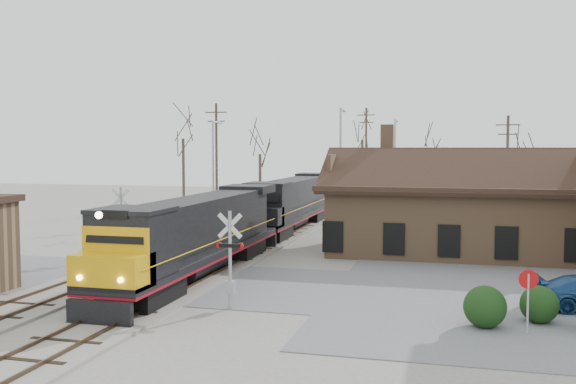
# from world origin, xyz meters

# --- Properties ---
(ground) EXTENTS (140.00, 140.00, 0.00)m
(ground) POSITION_xyz_m (0.00, 0.00, 0.00)
(ground) COLOR #9A958B
(ground) RESTS_ON ground
(road) EXTENTS (60.00, 9.00, 0.03)m
(road) POSITION_xyz_m (0.00, 0.00, 0.01)
(road) COLOR #5D5D62
(road) RESTS_ON ground
(track_main) EXTENTS (3.40, 90.00, 0.24)m
(track_main) POSITION_xyz_m (0.00, 15.00, 0.07)
(track_main) COLOR #9A958B
(track_main) RESTS_ON ground
(track_siding) EXTENTS (3.40, 90.00, 0.24)m
(track_siding) POSITION_xyz_m (-4.50, 15.00, 0.07)
(track_siding) COLOR #9A958B
(track_siding) RESTS_ON ground
(depot) EXTENTS (15.20, 9.31, 7.90)m
(depot) POSITION_xyz_m (11.99, 12.00, 2.41)
(depot) COLOR #936D4C
(depot) RESTS_ON ground
(locomotive_lead) EXTENTS (2.77, 18.56, 4.12)m
(locomotive_lead) POSITION_xyz_m (0.00, 0.75, 2.16)
(locomotive_lead) COLOR black
(locomotive_lead) RESTS_ON ground
(locomotive_trailing) EXTENTS (2.77, 18.56, 3.90)m
(locomotive_trailing) POSITION_xyz_m (0.00, 19.58, 2.16)
(locomotive_trailing) COLOR black
(locomotive_trailing) RESTS_ON ground
(crossbuck_near) EXTENTS (1.12, 0.29, 3.93)m
(crossbuck_near) POSITION_xyz_m (3.66, -4.30, 1.85)
(crossbuck_near) COLOR #A5A8AD
(crossbuck_near) RESTS_ON ground
(crossbuck_far) EXTENTS (1.19, 0.31, 4.17)m
(crossbuck_far) POSITION_xyz_m (-6.38, 5.10, 1.95)
(crossbuck_far) COLOR #A5A8AD
(crossbuck_far) RESTS_ON ground
(do_not_enter_sign) EXTENTS (0.67, 0.17, 2.26)m
(do_not_enter_sign) POSITION_xyz_m (14.75, -5.01, 1.57)
(do_not_enter_sign) COLOR #A5A8AD
(do_not_enter_sign) RESTS_ON ground
(hedge_a) EXTENTS (1.52, 1.52, 1.52)m
(hedge_a) POSITION_xyz_m (13.37, -4.54, 0.76)
(hedge_a) COLOR black
(hedge_a) RESTS_ON ground
(hedge_b) EXTENTS (1.39, 1.39, 1.39)m
(hedge_b) POSITION_xyz_m (15.32, -3.40, 0.69)
(hedge_b) COLOR black
(hedge_b) RESTS_ON ground
(streetlight_a) EXTENTS (0.25, 2.04, 8.60)m
(streetlight_a) POSITION_xyz_m (-6.65, 20.56, 4.83)
(streetlight_a) COLOR #A5A8AD
(streetlight_a) RESTS_ON ground
(streetlight_b) EXTENTS (0.25, 2.04, 9.51)m
(streetlight_b) POSITION_xyz_m (3.57, 21.53, 5.30)
(streetlight_b) COLOR #A5A8AD
(streetlight_b) RESTS_ON ground
(streetlight_c) EXTENTS (0.25, 2.04, 9.09)m
(streetlight_c) POSITION_xyz_m (6.77, 32.74, 5.08)
(streetlight_c) COLOR #A5A8AD
(streetlight_c) RESTS_ON ground
(utility_pole_a) EXTENTS (2.00, 0.24, 10.35)m
(utility_pole_a) POSITION_xyz_m (-8.38, 25.70, 5.40)
(utility_pole_a) COLOR #382D23
(utility_pole_a) RESTS_ON ground
(utility_pole_b) EXTENTS (2.00, 0.24, 10.79)m
(utility_pole_b) POSITION_xyz_m (2.68, 42.89, 5.63)
(utility_pole_b) COLOR #382D23
(utility_pole_b) RESTS_ON ground
(utility_pole_c) EXTENTS (2.00, 0.24, 9.15)m
(utility_pole_c) POSITION_xyz_m (16.58, 29.82, 4.80)
(utility_pole_c) COLOR #382D23
(utility_pole_c) RESTS_ON ground
(tree_a) EXTENTS (4.91, 4.91, 12.02)m
(tree_a) POSITION_xyz_m (-15.35, 34.22, 8.56)
(tree_a) COLOR #382D23
(tree_a) RESTS_ON ground
(tree_b) EXTENTS (3.82, 3.82, 9.36)m
(tree_b) POSITION_xyz_m (-7.71, 36.72, 6.66)
(tree_b) COLOR #382D23
(tree_b) RESTS_ON ground
(tree_c) EXTENTS (4.87, 4.87, 11.92)m
(tree_c) POSITION_xyz_m (1.65, 47.21, 8.50)
(tree_c) COLOR #382D23
(tree_c) RESTS_ON ground
(tree_d) EXTENTS (3.75, 3.75, 9.19)m
(tree_d) POSITION_xyz_m (9.70, 44.16, 6.53)
(tree_d) COLOR #382D23
(tree_d) RESTS_ON ground
(tree_e) EXTENTS (3.45, 3.45, 8.44)m
(tree_e) POSITION_xyz_m (18.80, 37.84, 6.00)
(tree_e) COLOR #382D23
(tree_e) RESTS_ON ground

